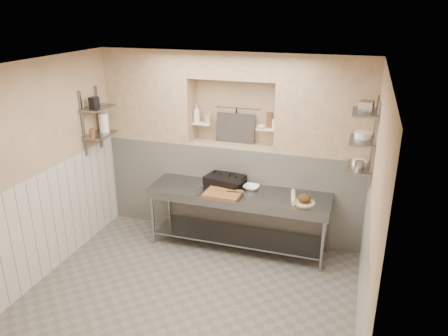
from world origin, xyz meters
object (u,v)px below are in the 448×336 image
at_px(mixing_bowl, 251,187).
at_px(bottle_soap, 197,113).
at_px(bowl_alcove, 261,127).
at_px(prep_table, 238,208).
at_px(bread_loaf, 304,198).
at_px(rolling_pin, 293,197).
at_px(jug_left, 104,122).
at_px(panini_press, 225,180).
at_px(cutting_board, 223,194).

height_order(mixing_bowl, bottle_soap, bottle_soap).
height_order(bottle_soap, bowl_alcove, bottle_soap).
distance_m(prep_table, bottle_soap, 1.57).
height_order(bread_loaf, bottle_soap, bottle_soap).
xyz_separation_m(mixing_bowl, rolling_pin, (0.63, -0.16, 0.00)).
bearing_deg(bottle_soap, rolling_pin, -19.84).
distance_m(mixing_bowl, bread_loaf, 0.83).
bearing_deg(jug_left, mixing_bowl, 4.19).
bearing_deg(bottle_soap, bowl_alcove, -2.21).
bearing_deg(panini_press, bowl_alcove, 49.99).
distance_m(prep_table, mixing_bowl, 0.36).
xyz_separation_m(panini_press, cutting_board, (0.09, -0.37, -0.05)).
bearing_deg(cutting_board, mixing_bowl, 46.65).
bearing_deg(bottle_soap, bread_loaf, -20.46).
height_order(prep_table, cutting_board, cutting_board).
bearing_deg(rolling_pin, panini_press, 169.71).
relative_size(mixing_bowl, rolling_pin, 0.54).
bearing_deg(cutting_board, jug_left, 174.72).
relative_size(cutting_board, bowl_alcove, 4.18).
distance_m(panini_press, bowl_alcove, 0.95).
distance_m(prep_table, bowl_alcove, 1.23).
distance_m(cutting_board, jug_left, 2.10).
relative_size(prep_table, panini_press, 4.36).
distance_m(bowl_alcove, jug_left, 2.33).
xyz_separation_m(panini_press, mixing_bowl, (0.41, -0.03, -0.05)).
relative_size(panini_press, mixing_bowl, 2.66).
height_order(mixing_bowl, bowl_alcove, bowl_alcove).
distance_m(panini_press, rolling_pin, 1.06).
distance_m(cutting_board, bread_loaf, 1.12).
distance_m(bread_loaf, jug_left, 3.13).
height_order(panini_press, cutting_board, panini_press).
height_order(panini_press, mixing_bowl, panini_press).
bearing_deg(cutting_board, bowl_alcove, 64.27).
xyz_separation_m(bottle_soap, bowl_alcove, (1.02, -0.04, -0.11)).
bearing_deg(bread_loaf, jug_left, 178.57).
height_order(bowl_alcove, jug_left, jug_left).
height_order(prep_table, mixing_bowl, mixing_bowl).
distance_m(cutting_board, rolling_pin, 0.97).
xyz_separation_m(panini_press, bread_loaf, (1.20, -0.27, -0.00)).
bearing_deg(rolling_pin, mixing_bowl, 165.75).
relative_size(cutting_board, mixing_bowl, 2.25).
relative_size(cutting_board, jug_left, 1.81).
bearing_deg(bowl_alcove, jug_left, -166.39).
xyz_separation_m(prep_table, mixing_bowl, (0.15, 0.15, 0.29)).
xyz_separation_m(rolling_pin, jug_left, (-2.87, -0.00, 0.82)).
bearing_deg(rolling_pin, jug_left, -179.94).
xyz_separation_m(rolling_pin, bottle_soap, (-1.62, 0.59, 0.91)).
xyz_separation_m(mixing_bowl, bread_loaf, (0.79, -0.24, 0.04)).
height_order(rolling_pin, bread_loaf, bread_loaf).
xyz_separation_m(panini_press, jug_left, (-1.83, -0.19, 0.78)).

